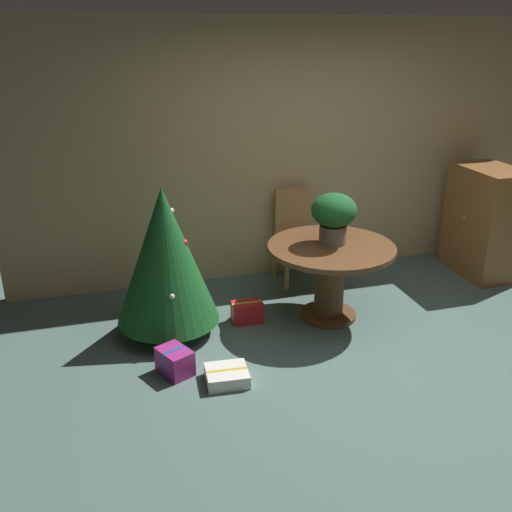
% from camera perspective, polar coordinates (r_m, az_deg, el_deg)
% --- Properties ---
extents(ground_plane, '(6.60, 6.60, 0.00)m').
position_cam_1_polar(ground_plane, '(4.68, 13.23, -11.18)').
color(ground_plane, '#4C6660').
extents(back_wall_panel, '(6.00, 0.10, 2.60)m').
position_cam_1_polar(back_wall_panel, '(6.06, 4.17, 10.28)').
color(back_wall_panel, tan).
rests_on(back_wall_panel, ground_plane).
extents(round_dining_table, '(1.13, 1.13, 0.70)m').
position_cam_1_polar(round_dining_table, '(5.21, 7.34, -1.16)').
color(round_dining_table, brown).
rests_on(round_dining_table, ground_plane).
extents(flower_vase, '(0.40, 0.40, 0.46)m').
position_cam_1_polar(flower_vase, '(5.09, 7.69, 4.12)').
color(flower_vase, '#665B51').
rests_on(flower_vase, round_dining_table).
extents(wooden_chair_far, '(0.42, 0.45, 0.95)m').
position_cam_1_polar(wooden_chair_far, '(5.97, 3.95, 2.51)').
color(wooden_chair_far, '#B27F4C').
rests_on(wooden_chair_far, ground_plane).
extents(holiday_tree, '(0.88, 0.88, 1.31)m').
position_cam_1_polar(holiday_tree, '(4.87, -8.95, 0.00)').
color(holiday_tree, brown).
rests_on(holiday_tree, ground_plane).
extents(gift_box_red, '(0.28, 0.18, 0.19)m').
position_cam_1_polar(gift_box_red, '(5.24, -0.87, -5.56)').
color(gift_box_red, red).
rests_on(gift_box_red, ground_plane).
extents(gift_box_purple, '(0.29, 0.33, 0.21)m').
position_cam_1_polar(gift_box_purple, '(4.55, -8.01, -10.27)').
color(gift_box_purple, '#9E287A').
rests_on(gift_box_purple, ground_plane).
extents(gift_box_cream, '(0.34, 0.31, 0.10)m').
position_cam_1_polar(gift_box_cream, '(4.44, -2.89, -11.72)').
color(gift_box_cream, silver).
rests_on(gift_box_cream, ground_plane).
extents(wooden_cabinet, '(0.54, 0.81, 1.15)m').
position_cam_1_polar(wooden_cabinet, '(6.59, 21.70, 3.20)').
color(wooden_cabinet, brown).
rests_on(wooden_cabinet, ground_plane).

